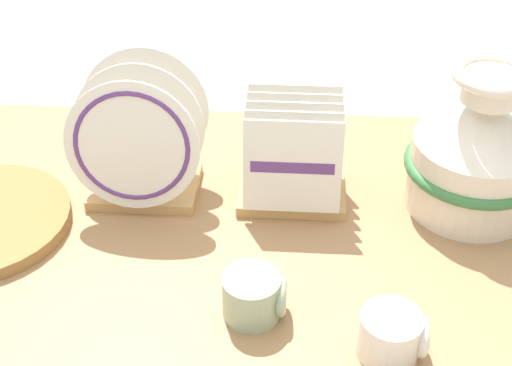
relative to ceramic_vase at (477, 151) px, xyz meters
name	(u,v)px	position (x,y,z in m)	size (l,w,h in m)	color
display_table	(256,251)	(-0.42, -0.11, -0.19)	(1.58, 0.87, 0.62)	#9E754C
ceramic_vase	(477,151)	(0.00, 0.00, 0.00)	(0.27, 0.27, 0.30)	silver
dish_rack_round_plates	(140,148)	(-0.65, -0.01, -0.01)	(0.26, 0.19, 0.28)	tan
dish_rack_square_plates	(293,164)	(-0.35, 0.00, -0.05)	(0.22, 0.18, 0.21)	tan
mug_cream_glaze	(392,335)	(-0.19, -0.40, -0.09)	(0.11, 0.10, 0.08)	silver
mug_sage_glaze	(254,296)	(-0.41, -0.33, -0.09)	(0.11, 0.10, 0.08)	#9EB28E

